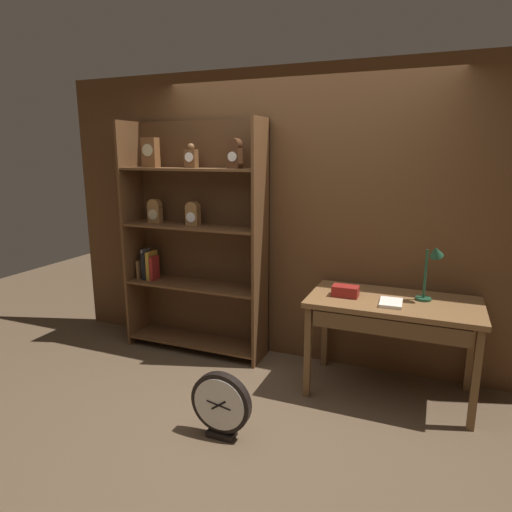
% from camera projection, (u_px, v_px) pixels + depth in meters
% --- Properties ---
extents(ground_plane, '(10.00, 10.00, 0.00)m').
position_uv_depth(ground_plane, '(243.00, 428.00, 3.11)').
color(ground_plane, brown).
extents(back_wood_panel, '(4.80, 0.05, 2.60)m').
position_uv_depth(back_wood_panel, '(300.00, 219.00, 3.97)').
color(back_wood_panel, brown).
rests_on(back_wood_panel, ground).
extents(bookshelf, '(1.37, 0.37, 2.17)m').
position_uv_depth(bookshelf, '(193.00, 240.00, 4.20)').
color(bookshelf, brown).
rests_on(bookshelf, ground).
extents(workbench, '(1.28, 0.67, 0.78)m').
position_uv_depth(workbench, '(393.00, 312.00, 3.40)').
color(workbench, brown).
rests_on(workbench, ground).
extents(desk_lamp, '(0.19, 0.18, 0.45)m').
position_uv_depth(desk_lamp, '(432.00, 266.00, 3.29)').
color(desk_lamp, '#1E472D').
rests_on(desk_lamp, workbench).
extents(toolbox_small, '(0.20, 0.12, 0.08)m').
position_uv_depth(toolbox_small, '(345.00, 291.00, 3.48)').
color(toolbox_small, maroon).
rests_on(toolbox_small, workbench).
extents(open_repair_manual, '(0.17, 0.23, 0.02)m').
position_uv_depth(open_repair_manual, '(391.00, 303.00, 3.30)').
color(open_repair_manual, silver).
rests_on(open_repair_manual, workbench).
extents(round_clock_large, '(0.42, 0.11, 0.46)m').
position_uv_depth(round_clock_large, '(221.00, 405.00, 2.97)').
color(round_clock_large, black).
rests_on(round_clock_large, ground).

